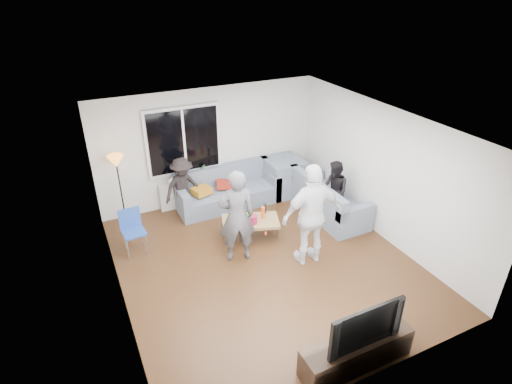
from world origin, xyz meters
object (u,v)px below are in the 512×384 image
sofa_right_section (329,196)px  television (361,322)px  sofa_back_section (228,188)px  side_chair (134,233)px  spectator_right (334,191)px  coffee_table (251,229)px  floor_lamp (121,192)px  player_left (237,216)px  spectator_back (183,187)px  tv_console (356,352)px  player_right (312,215)px

sofa_right_section → television: size_ratio=1.81×
sofa_back_section → television: (-0.11, -4.77, 0.33)m
side_chair → spectator_right: spectator_right is taller
sofa_right_section → coffee_table: 1.93m
sofa_back_section → floor_lamp: (-2.26, 0.15, 0.36)m
sofa_right_section → player_left: 2.53m
coffee_table → spectator_back: bearing=122.3°
player_left → tv_console: 2.98m
sofa_back_section → television: size_ratio=2.09×
sofa_back_section → television: bearing=-91.4°
player_right → tv_console: bearing=77.4°
sofa_right_section → player_right: player_right is taller
coffee_table → television: size_ratio=1.00×
player_left → television: 2.90m
spectator_back → sofa_back_section: bearing=-14.5°
side_chair → spectator_back: bearing=32.6°
spectator_right → floor_lamp: bearing=-104.5°
coffee_table → player_right: player_right is taller
television → floor_lamp: bearing=113.5°
side_chair → spectator_right: bearing=-12.4°
sofa_right_section → coffee_table: (-1.91, -0.11, -0.22)m
player_right → television: player_right is taller
player_right → sofa_back_section: bearing=-73.6°
floor_lamp → television: 5.36m
coffee_table → spectator_right: (1.91, -0.06, 0.45)m
sofa_right_section → floor_lamp: bearing=70.4°
sofa_right_section → side_chair: size_ratio=2.33×
player_right → player_left: bearing=-24.7°
spectator_back → television: spectator_back is taller
player_left → spectator_right: bearing=-157.4°
sofa_back_section → spectator_back: 1.04m
floor_lamp → coffee_table: bearing=-35.9°
sofa_right_section → tv_console: sofa_right_section is taller
floor_lamp → sofa_right_section: bearing=-19.6°
sofa_back_section → player_right: player_right is taller
sofa_back_section → side_chair: size_ratio=2.67×
coffee_table → spectator_back: size_ratio=0.83×
sofa_back_section → tv_console: sofa_back_section is taller
player_left → spectator_right: (2.41, 0.44, -0.24)m
sofa_right_section → coffee_table: size_ratio=1.82×
player_right → spectator_right: size_ratio=1.48×
floor_lamp → tv_console: floor_lamp is taller
coffee_table → sofa_back_section: bearing=85.9°
sofa_back_section → spectator_back: size_ratio=1.73×
sofa_right_section → spectator_back: spectator_back is taller
spectator_back → tv_console: 4.90m
spectator_right → television: (-1.93, -3.29, 0.11)m
side_chair → spectator_back: (1.24, 0.94, 0.23)m
player_left → player_right: player_right is taller
spectator_right → sofa_right_section: bearing=-172.7°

